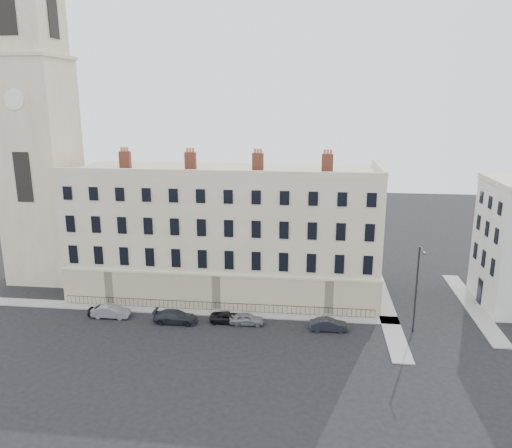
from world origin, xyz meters
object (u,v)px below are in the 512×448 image
object	(u,v)px
car_b	(111,311)
streetlamp	(417,286)
car_f	(329,325)
car_c	(176,317)
car_d	(228,317)
car_e	(247,319)
car_a	(106,311)

from	to	relation	value
car_b	streetlamp	world-z (taller)	streetlamp
car_f	car_c	bearing A→B (deg)	86.77
car_d	streetlamp	bearing A→B (deg)	-93.29
car_b	car_e	world-z (taller)	car_b
car_d	car_b	bearing A→B (deg)	88.37
car_d	car_f	size ratio (longest dim) A/B	1.02
car_a	streetlamp	xyz separation A→B (m)	(32.65, -0.05, 4.42)
car_f	streetlamp	xyz separation A→B (m)	(8.54, 0.54, 4.44)
car_b	streetlamp	xyz separation A→B (m)	(32.01, 0.09, 4.39)
car_d	car_e	size ratio (longest dim) A/B	1.08
car_f	car_a	bearing A→B (deg)	85.27
car_d	car_e	distance (m)	2.03
car_e	streetlamp	xyz separation A→B (m)	(17.11, 0.11, 4.45)
car_a	car_d	size ratio (longest dim) A/B	0.97
car_c	car_a	bearing A→B (deg)	85.79
car_a	car_d	xyz separation A→B (m)	(13.53, 0.12, -0.10)
car_a	car_c	bearing A→B (deg)	-96.55
car_f	streetlamp	world-z (taller)	streetlamp
car_e	streetlamp	size ratio (longest dim) A/B	0.40
car_f	car_b	bearing A→B (deg)	85.57
car_b	car_d	xyz separation A→B (m)	(12.89, 0.26, -0.13)
car_e	car_f	xyz separation A→B (m)	(8.57, -0.43, 0.01)
car_d	streetlamp	distance (m)	19.64
car_b	car_d	size ratio (longest dim) A/B	1.05
car_b	car_f	xyz separation A→B (m)	(23.47, -0.45, -0.05)
car_e	car_b	bearing A→B (deg)	86.76
car_c	car_e	distance (m)	7.58
car_a	car_c	size ratio (longest dim) A/B	0.82
car_c	streetlamp	bearing A→B (deg)	-88.45
car_b	car_f	distance (m)	23.47
car_a	car_b	xyz separation A→B (m)	(0.64, -0.14, 0.03)
car_a	streetlamp	distance (m)	32.94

